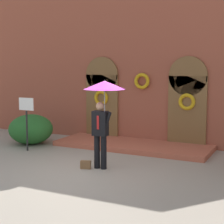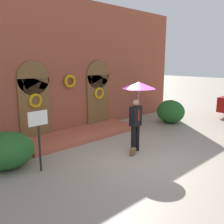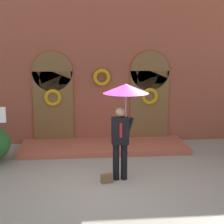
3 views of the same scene
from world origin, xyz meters
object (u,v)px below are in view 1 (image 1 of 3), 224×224
object	(u,v)px
sign_post	(27,115)
shrub_left	(31,129)
handbag	(86,165)
person_with_umbrella	(103,98)

from	to	relation	value
sign_post	shrub_left	world-z (taller)	sign_post
sign_post	shrub_left	bearing A→B (deg)	121.92
handbag	shrub_left	bearing A→B (deg)	133.25
handbag	shrub_left	distance (m)	3.85
person_with_umbrella	sign_post	xyz separation A→B (m)	(-3.20, 0.80, -0.75)
sign_post	shrub_left	distance (m)	1.24
person_with_umbrella	sign_post	world-z (taller)	person_with_umbrella
person_with_umbrella	sign_post	size ratio (longest dim) A/B	1.37
handbag	sign_post	world-z (taller)	sign_post
person_with_umbrella	handbag	size ratio (longest dim) A/B	8.44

